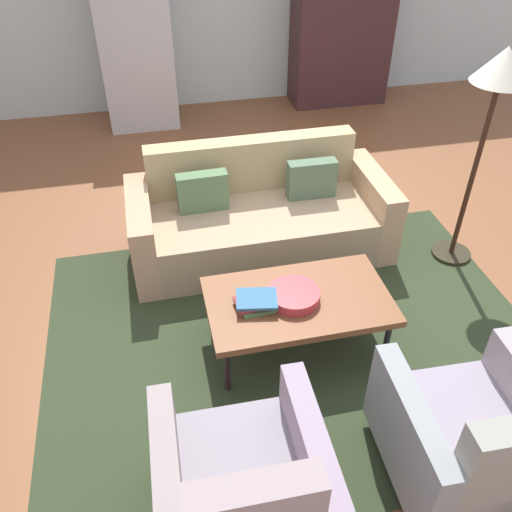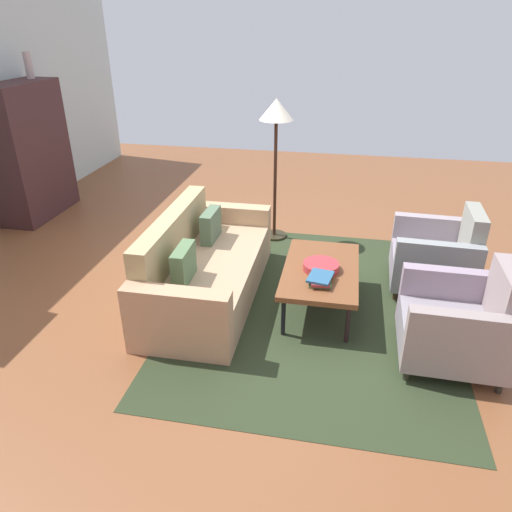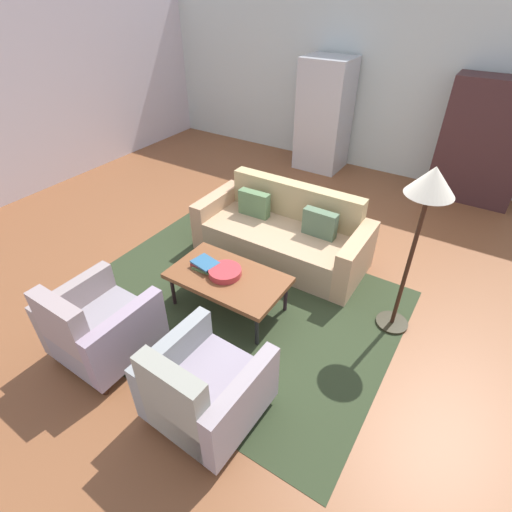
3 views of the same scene
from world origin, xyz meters
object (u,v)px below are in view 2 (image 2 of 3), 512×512
Objects in this scene: coffee_table at (321,271)px; vase_tall at (29,65)px; armchair_right at (439,258)px; fruit_bowl at (321,266)px; book_stack at (320,279)px; cabinet at (30,152)px; armchair_left at (461,325)px; couch at (201,270)px; floor_lamp at (276,123)px.

vase_tall is (2.06, 4.10, 1.58)m from coffee_table.
fruit_bowl is at bearing 120.64° from armchair_right.
fruit_bowl is at bearing 2.14° from book_stack.
cabinet reaches higher than fruit_bowl.
fruit_bowl is 1.17× the size of book_stack.
armchair_right reaches higher than coffee_table.
book_stack is (0.32, 1.16, 0.12)m from armchair_left.
fruit_bowl is 0.25m from book_stack.
couch is 1.19m from coffee_table.
coffee_table is at bearing 89.77° from couch.
couch is 1.75× the size of coffee_table.
vase_tall reaches higher than couch.
couch is 1.17× the size of cabinet.
fruit_bowl is 1.99m from floor_lamp.
coffee_table is 0.08m from fruit_bowl.
armchair_right is 5.70m from vase_tall.
floor_lamp is at bearing 162.07° from couch.
armchair_right is at bearing 104.00° from couch.
coffee_table is 1.31m from armchair_right.
fruit_bowl is 0.19× the size of cabinet.
book_stack reaches higher than coffee_table.
armchair_right is (0.60, -1.17, -0.05)m from coffee_table.
book_stack is at bearing -119.72° from vase_tall.
cabinet reaches higher than floor_lamp.
floor_lamp is at bearing 23.89° from coffee_table.
armchair_right is at bearing -62.88° from coffee_table.
vase_tall is (1.46, 5.26, 1.62)m from armchair_right.
vase_tall reaches higher than fruit_bowl.
fruit_bowl is (0.57, 1.17, 0.12)m from armchair_left.
fruit_bowl is at bearing -113.04° from cabinet.
fruit_bowl is 4.84m from vase_tall.
couch is 2.00m from floor_lamp.
coffee_table is 3.57× the size of vase_tall.
armchair_right is 0.51× the size of floor_lamp.
coffee_table is 4.85m from vase_tall.
cabinet is at bearing 80.32° from armchair_right.
floor_lamp is at bearing -98.42° from vase_tall.
couch is at bearing -125.33° from vase_tall.
cabinet is at bearing -120.68° from couch.
vase_tall is (2.66, 5.26, 1.62)m from armchair_left.
couch is 2.39× the size of armchair_left.
couch is 1.24m from book_stack.
floor_lamp is at bearing 20.81° from book_stack.
armchair_left reaches higher than coffee_table.
vase_tall is at bearing 60.28° from book_stack.
book_stack is 0.16× the size of cabinet.
armchair_left reaches higher than fruit_bowl.
armchair_left is 1.21m from book_stack.
fruit_bowl is (-0.03, 0.00, 0.07)m from coffee_table.
floor_lamp is at bearing 41.80° from armchair_left.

